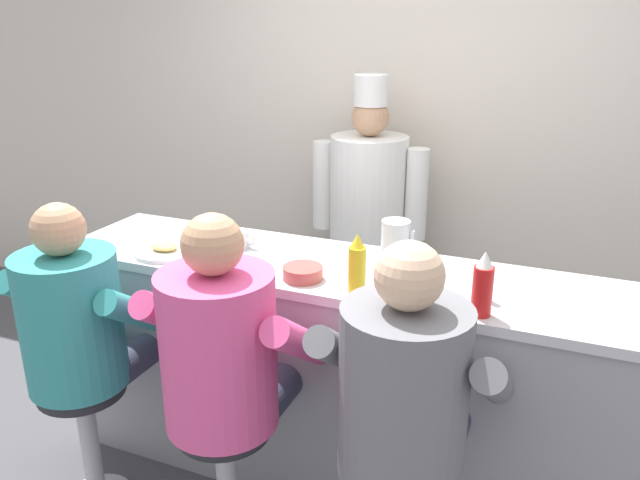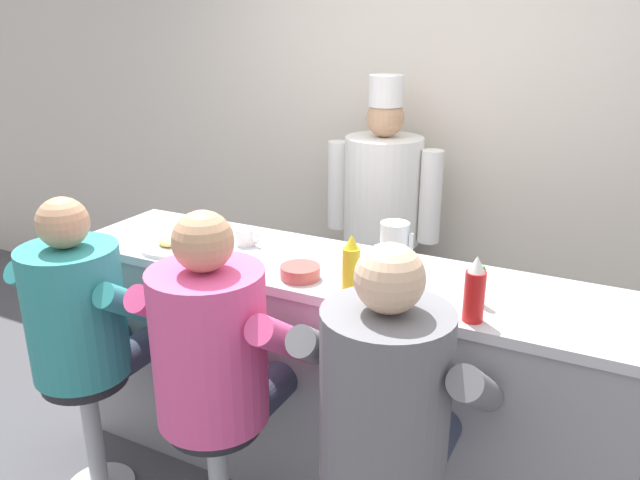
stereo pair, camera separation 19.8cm
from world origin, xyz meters
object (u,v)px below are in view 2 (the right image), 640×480
Objects in this scene: breakfast_plate at (171,246)px; diner_seated_pink at (216,353)px; cereal_bowl at (300,272)px; cook_in_whites_near at (382,216)px; water_pitcher_clear at (394,250)px; mustard_bottle_yellow at (351,267)px; coffee_mug_white at (246,237)px; hot_sauce_bottle_orange at (480,286)px; ketchup_bottle_red at (475,291)px; diner_seated_teal at (83,319)px; diner_seated_grey at (388,402)px.

diner_seated_pink is (0.55, -0.42, -0.19)m from breakfast_plate.
cook_in_whites_near is (-0.12, 1.18, -0.10)m from cereal_bowl.
mustard_bottle_yellow is at bearing -107.22° from water_pitcher_clear.
water_pitcher_clear is 0.75m from coffee_mug_white.
diner_seated_pink reaches higher than cereal_bowl.
mustard_bottle_yellow is 0.17× the size of diner_seated_pink.
breakfast_plate is 0.69m from cereal_bowl.
hot_sauce_bottle_orange is 0.55× the size of breakfast_plate.
diner_seated_teal reaches higher than ketchup_bottle_red.
diner_seated_grey reaches higher than mustard_bottle_yellow.
mustard_bottle_yellow is 0.14× the size of cook_in_whites_near.
cook_in_whites_near is at bearing 114.18° from water_pitcher_clear.
diner_seated_teal reaches higher than breakfast_plate.
cook_in_whites_near reaches higher than diner_seated_pink.
ketchup_bottle_red is 1.17m from coffee_mug_white.
breakfast_plate is at bearing -142.41° from coffee_mug_white.
diner_seated_pink is 1.00× the size of diner_seated_grey.
diner_seated_pink is (-0.14, -0.40, -0.20)m from cereal_bowl.
breakfast_plate is at bearing -116.35° from cook_in_whites_near.
hot_sauce_bottle_orange is 0.57m from diner_seated_grey.
breakfast_plate is at bearing 142.42° from diner_seated_pink.
cereal_bowl is at bearing -84.42° from cook_in_whites_near.
mustard_bottle_yellow is at bearing -11.85° from cereal_bowl.
hot_sauce_bottle_orange is 0.91× the size of cereal_bowl.
diner_seated_grey reaches higher than water_pitcher_clear.
coffee_mug_white reaches higher than cereal_bowl.
cook_in_whites_near is at bearing 66.08° from diner_seated_teal.
cook_in_whites_near is at bearing 123.92° from ketchup_bottle_red.
breakfast_plate is (-0.94, 0.08, -0.10)m from mustard_bottle_yellow.
mustard_bottle_yellow reaches higher than cereal_bowl.
ketchup_bottle_red is 1.05× the size of water_pitcher_clear.
breakfast_plate is 2.06× the size of coffee_mug_white.
diner_seated_grey reaches higher than hot_sauce_bottle_orange.
ketchup_bottle_red is at bearing 63.89° from diner_seated_grey.
cereal_bowl is 0.11× the size of diner_seated_grey.
water_pitcher_clear is at bearing -65.82° from cook_in_whites_near.
mustard_bottle_yellow is 1.49× the size of cereal_bowl.
hot_sauce_bottle_orange is 0.08× the size of cook_in_whites_near.
mustard_bottle_yellow is 0.73m from coffee_mug_white.
diner_seated_pink is at bearing -137.80° from mustard_bottle_yellow.
ketchup_bottle_red is 0.17× the size of diner_seated_teal.
water_pitcher_clear is 0.16× the size of diner_seated_pink.
diner_seated_teal reaches higher than coffee_mug_white.
cook_in_whites_near is at bearing 126.91° from hot_sauce_bottle_orange.
hot_sauce_bottle_orange is 1.62m from diner_seated_teal.
diner_seated_teal reaches higher than water_pitcher_clear.
diner_seated_grey is at bearing -19.01° from breakfast_plate.
cook_in_whites_near reaches higher than diner_seated_grey.
diner_seated_grey is (-0.16, -0.49, -0.25)m from hot_sauce_bottle_orange.
mustard_bottle_yellow reaches higher than hot_sauce_bottle_orange.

